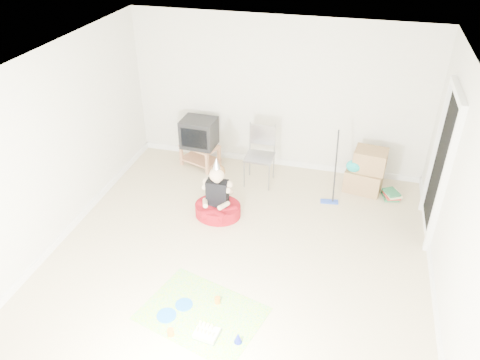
% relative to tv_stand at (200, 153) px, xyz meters
% --- Properties ---
extents(ground, '(5.00, 5.00, 0.00)m').
position_rel_tv_stand_xyz_m(ground, '(1.28, -2.09, -0.24)').
color(ground, beige).
rests_on(ground, ground).
extents(doorway_recess, '(0.02, 0.90, 2.05)m').
position_rel_tv_stand_xyz_m(doorway_recess, '(3.76, -0.89, 0.78)').
color(doorway_recess, black).
rests_on(doorway_recess, ground).
extents(tv_stand, '(0.74, 0.59, 0.40)m').
position_rel_tv_stand_xyz_m(tv_stand, '(0.00, 0.00, 0.00)').
color(tv_stand, '#AA714C').
rests_on(tv_stand, ground).
extents(crt_tv, '(0.59, 0.49, 0.49)m').
position_rel_tv_stand_xyz_m(crt_tv, '(0.00, 0.00, 0.40)').
color(crt_tv, black).
rests_on(crt_tv, tv_stand).
extents(folding_chair, '(0.46, 0.43, 1.01)m').
position_rel_tv_stand_xyz_m(folding_chair, '(1.14, -0.30, 0.25)').
color(folding_chair, gray).
rests_on(folding_chair, ground).
extents(cardboard_boxes, '(0.65, 0.53, 0.73)m').
position_rel_tv_stand_xyz_m(cardboard_boxes, '(2.84, -0.07, 0.11)').
color(cardboard_boxes, '#967148').
rests_on(cardboard_boxes, ground).
extents(floor_mop, '(0.29, 0.37, 1.11)m').
position_rel_tv_stand_xyz_m(floor_mop, '(2.35, -0.59, 0.02)').
color(floor_mop, blue).
rests_on(floor_mop, ground).
extents(book_pile, '(0.30, 0.34, 0.13)m').
position_rel_tv_stand_xyz_m(book_pile, '(3.29, -0.19, -0.18)').
color(book_pile, '#267245').
rests_on(book_pile, ground).
extents(seated_woman, '(0.70, 0.70, 1.00)m').
position_rel_tv_stand_xyz_m(seated_woman, '(0.75, -1.36, -0.02)').
color(seated_woman, maroon).
rests_on(seated_woman, ground).
extents(party_mat, '(1.57, 1.32, 0.01)m').
position_rel_tv_stand_xyz_m(party_mat, '(1.14, -3.27, -0.24)').
color(party_mat, '#DF2F79').
rests_on(party_mat, ground).
extents(birthday_cake, '(0.28, 0.24, 0.13)m').
position_rel_tv_stand_xyz_m(birthday_cake, '(1.29, -3.55, -0.20)').
color(birthday_cake, silver).
rests_on(birthday_cake, party_mat).
extents(blue_plate_near, '(0.24, 0.24, 0.01)m').
position_rel_tv_stand_xyz_m(blue_plate_near, '(0.89, -3.20, -0.23)').
color(blue_plate_near, blue).
rests_on(blue_plate_near, party_mat).
extents(blue_plate_far, '(0.31, 0.31, 0.01)m').
position_rel_tv_stand_xyz_m(blue_plate_far, '(0.75, -3.41, -0.23)').
color(blue_plate_far, blue).
rests_on(blue_plate_far, party_mat).
extents(orange_cup_near, '(0.09, 0.09, 0.08)m').
position_rel_tv_stand_xyz_m(orange_cup_near, '(1.26, -3.06, -0.20)').
color(orange_cup_near, orange).
rests_on(orange_cup_near, party_mat).
extents(orange_cup_far, '(0.09, 0.09, 0.09)m').
position_rel_tv_stand_xyz_m(orange_cup_far, '(0.90, -3.65, -0.19)').
color(orange_cup_far, orange).
rests_on(orange_cup_far, party_mat).
extents(blue_party_hat, '(0.12, 0.12, 0.14)m').
position_rel_tv_stand_xyz_m(blue_party_hat, '(1.65, -3.55, -0.17)').
color(blue_party_hat, '#1A23B6').
rests_on(blue_party_hat, party_mat).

